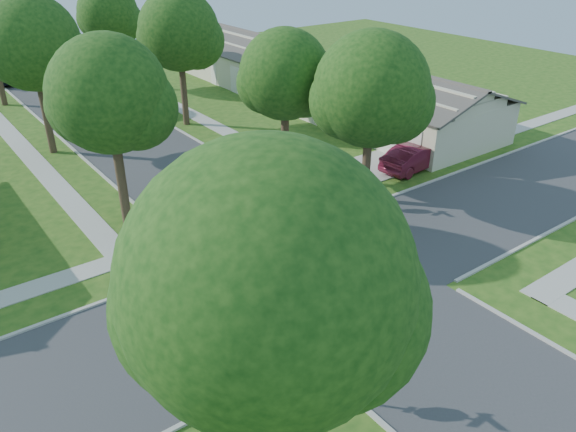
# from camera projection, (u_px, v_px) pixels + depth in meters

# --- Properties ---
(ground) EXTENTS (100.00, 100.00, 0.00)m
(ground) POSITION_uv_depth(u_px,v_px,m) (323.00, 275.00, 23.09)
(ground) COLOR #244E15
(ground) RESTS_ON ground
(road_ns) EXTENTS (7.00, 100.00, 0.02)m
(road_ns) POSITION_uv_depth(u_px,v_px,m) (323.00, 275.00, 23.09)
(road_ns) COLOR #333335
(road_ns) RESTS_ON ground
(sidewalk_ne) EXTENTS (1.20, 40.00, 0.04)m
(sidewalk_ne) POSITION_uv_depth(u_px,v_px,m) (173.00, 104.00, 44.80)
(sidewalk_ne) COLOR #9E9B91
(sidewalk_ne) RESTS_ON ground
(sidewalk_nw) EXTENTS (1.20, 40.00, 0.04)m
(sidewalk_nw) POSITION_uv_depth(u_px,v_px,m) (11.00, 135.00, 38.35)
(sidewalk_nw) COLOR #9E9B91
(sidewalk_nw) RESTS_ON ground
(driveway) EXTENTS (8.80, 3.60, 0.05)m
(driveway) POSITION_uv_depth(u_px,v_px,m) (349.00, 174.00, 32.30)
(driveway) COLOR #9E9B91
(driveway) RESTS_ON ground
(stop_sign_sw) EXTENTS (1.05, 0.80, 2.98)m
(stop_sign_sw) POSITION_uv_depth(u_px,v_px,m) (304.00, 343.00, 16.32)
(stop_sign_sw) COLOR gray
(stop_sign_sw) RESTS_ON ground
(stop_sign_ne) EXTENTS (1.05, 0.80, 2.98)m
(stop_sign_ne) POSITION_uv_depth(u_px,v_px,m) (336.00, 168.00, 27.98)
(stop_sign_ne) COLOR gray
(stop_sign_ne) RESTS_ON ground
(tree_e_near) EXTENTS (4.97, 4.80, 8.28)m
(tree_e_near) POSITION_uv_depth(u_px,v_px,m) (286.00, 79.00, 29.39)
(tree_e_near) COLOR #38281C
(tree_e_near) RESTS_ON ground
(tree_e_mid) EXTENTS (5.59, 5.40, 9.21)m
(tree_e_mid) POSITION_uv_depth(u_px,v_px,m) (180.00, 34.00, 37.65)
(tree_e_mid) COLOR #38281C
(tree_e_mid) RESTS_ON ground
(tree_e_far) EXTENTS (5.17, 5.00, 8.72)m
(tree_e_far) POSITION_uv_depth(u_px,v_px,m) (109.00, 16.00, 47.02)
(tree_e_far) COLOR #38281C
(tree_e_far) RESTS_ON ground
(tree_w_near) EXTENTS (5.38, 5.20, 8.97)m
(tree_w_near) POSITION_uv_depth(u_px,v_px,m) (111.00, 100.00, 24.21)
(tree_w_near) COLOR #38281C
(tree_w_near) RESTS_ON ground
(tree_w_mid) EXTENTS (5.80, 5.60, 9.56)m
(tree_w_mid) POSITION_uv_depth(u_px,v_px,m) (33.00, 47.00, 32.57)
(tree_w_mid) COLOR #38281C
(tree_w_mid) RESTS_ON ground
(tree_sw_corner) EXTENTS (6.21, 6.00, 9.55)m
(tree_sw_corner) POSITION_uv_depth(u_px,v_px,m) (270.00, 293.00, 11.28)
(tree_sw_corner) COLOR #38281C
(tree_sw_corner) RESTS_ON ground
(tree_ne_corner) EXTENTS (5.80, 5.60, 8.66)m
(tree_ne_corner) POSITION_uv_depth(u_px,v_px,m) (372.00, 94.00, 26.85)
(tree_ne_corner) COLOR #38281C
(tree_ne_corner) RESTS_ON ground
(house_ne_near) EXTENTS (8.42, 13.60, 4.23)m
(house_ne_near) POSITION_uv_depth(u_px,v_px,m) (400.00, 109.00, 38.66)
(house_ne_near) COLOR beige
(house_ne_near) RESTS_ON ground
(house_ne_far) EXTENTS (8.42, 13.60, 4.23)m
(house_ne_far) POSITION_uv_depth(u_px,v_px,m) (255.00, 63.00, 51.47)
(house_ne_far) COLOR beige
(house_ne_far) RESTS_ON ground
(car_driveway) EXTENTS (4.76, 2.04, 1.52)m
(car_driveway) POSITION_uv_depth(u_px,v_px,m) (414.00, 157.00, 32.73)
(car_driveway) COLOR maroon
(car_driveway) RESTS_ON ground
(car_curb_east) EXTENTS (2.04, 4.43, 1.47)m
(car_curb_east) POSITION_uv_depth(u_px,v_px,m) (140.00, 103.00, 42.64)
(car_curb_east) COLOR black
(car_curb_east) RESTS_ON ground
(car_curb_west) EXTENTS (2.41, 5.27, 1.49)m
(car_curb_west) POSITION_uv_depth(u_px,v_px,m) (1.00, 74.00, 50.64)
(car_curb_west) COLOR black
(car_curb_west) RESTS_ON ground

